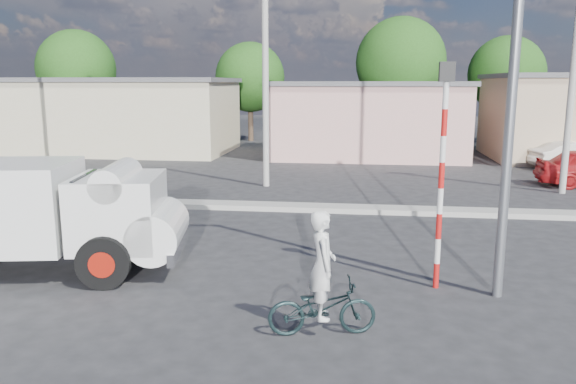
# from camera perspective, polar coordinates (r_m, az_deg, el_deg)

# --- Properties ---
(ground_plane) EXTENTS (120.00, 120.00, 0.00)m
(ground_plane) POSITION_cam_1_polar(r_m,az_deg,el_deg) (10.28, -2.54, -11.76)
(ground_plane) COLOR #272629
(ground_plane) RESTS_ON ground
(median) EXTENTS (40.00, 0.80, 0.16)m
(median) POSITION_cam_1_polar(r_m,az_deg,el_deg) (17.84, 1.95, -1.59)
(median) COLOR #99968E
(median) RESTS_ON ground
(truck) EXTENTS (6.01, 3.09, 2.37)m
(truck) POSITION_cam_1_polar(r_m,az_deg,el_deg) (12.81, -23.65, -1.93)
(truck) COLOR black
(truck) RESTS_ON ground
(bicycle) EXTENTS (1.83, 0.96, 0.91)m
(bicycle) POSITION_cam_1_polar(r_m,az_deg,el_deg) (9.16, 3.48, -11.62)
(bicycle) COLOR black
(bicycle) RESTS_ON ground
(cyclist) EXTENTS (0.54, 0.71, 1.75)m
(cyclist) POSITION_cam_1_polar(r_m,az_deg,el_deg) (9.01, 3.51, -9.18)
(cyclist) COLOR silver
(cyclist) RESTS_ON ground
(car_cream) EXTENTS (4.10, 2.22, 1.28)m
(car_cream) POSITION_cam_1_polar(r_m,az_deg,el_deg) (29.40, 27.07, 3.32)
(car_cream) COLOR silver
(car_cream) RESTS_ON ground
(traffic_pole) EXTENTS (0.28, 0.18, 4.36)m
(traffic_pole) POSITION_cam_1_polar(r_m,az_deg,el_deg) (11.02, 15.42, 3.41)
(traffic_pole) COLOR red
(traffic_pole) RESTS_ON ground
(streetlight) EXTENTS (2.34, 0.22, 9.00)m
(streetlight) POSITION_cam_1_polar(r_m,az_deg,el_deg) (10.85, 21.40, 15.50)
(streetlight) COLOR slate
(streetlight) RESTS_ON ground
(building_row) EXTENTS (37.80, 7.30, 4.44)m
(building_row) POSITION_cam_1_polar(r_m,az_deg,el_deg) (31.38, 6.53, 7.61)
(building_row) COLOR beige
(building_row) RESTS_ON ground
(tree_row) EXTENTS (34.13, 7.32, 8.10)m
(tree_row) POSITION_cam_1_polar(r_m,az_deg,el_deg) (38.15, 1.64, 12.32)
(tree_row) COLOR #38281E
(tree_row) RESTS_ON ground
(utility_poles) EXTENTS (35.40, 0.24, 8.00)m
(utility_poles) POSITION_cam_1_polar(r_m,az_deg,el_deg) (21.38, 11.97, 11.05)
(utility_poles) COLOR #99968E
(utility_poles) RESTS_ON ground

